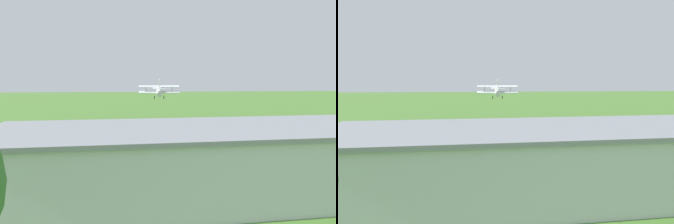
# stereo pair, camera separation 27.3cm
# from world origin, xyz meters

# --- Properties ---
(ground_plane) EXTENTS (400.00, 400.00, 0.00)m
(ground_plane) POSITION_xyz_m (0.00, 0.00, 0.00)
(ground_plane) COLOR #47752D
(hangar) EXTENTS (38.03, 16.89, 6.09)m
(hangar) POSITION_xyz_m (0.48, 38.90, 3.05)
(hangar) COLOR silver
(hangar) RESTS_ON ground_plane
(biplane) EXTENTS (8.34, 6.78, 3.97)m
(biplane) POSITION_xyz_m (0.53, -2.10, 7.92)
(biplane) COLOR silver
(car_silver) EXTENTS (2.46, 4.56, 1.64)m
(car_silver) POSITION_xyz_m (21.02, 27.24, 0.85)
(car_silver) COLOR #B7B7BC
(car_silver) RESTS_ON ground_plane
(person_by_parked_cars) EXTENTS (0.53, 0.53, 1.75)m
(person_by_parked_cars) POSITION_xyz_m (-18.04, 21.86, 0.87)
(person_by_parked_cars) COLOR #33723F
(person_by_parked_cars) RESTS_ON ground_plane
(person_at_fence_line) EXTENTS (0.53, 0.53, 1.77)m
(person_at_fence_line) POSITION_xyz_m (18.33, 21.44, 0.89)
(person_at_fence_line) COLOR orange
(person_at_fence_line) RESTS_ON ground_plane
(person_near_hangar_door) EXTENTS (0.40, 0.40, 1.69)m
(person_near_hangar_door) POSITION_xyz_m (-10.45, 21.32, 0.84)
(person_near_hangar_door) COLOR #33723F
(person_near_hangar_door) RESTS_ON ground_plane
(person_beside_truck) EXTENTS (0.53, 0.53, 1.60)m
(person_beside_truck) POSITION_xyz_m (-16.27, 20.84, 0.79)
(person_beside_truck) COLOR #3F3F47
(person_beside_truck) RESTS_ON ground_plane
(person_crossing_taxiway) EXTENTS (0.53, 0.53, 1.67)m
(person_crossing_taxiway) POSITION_xyz_m (19.82, 21.24, 0.83)
(person_crossing_taxiway) COLOR orange
(person_crossing_taxiway) RESTS_ON ground_plane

